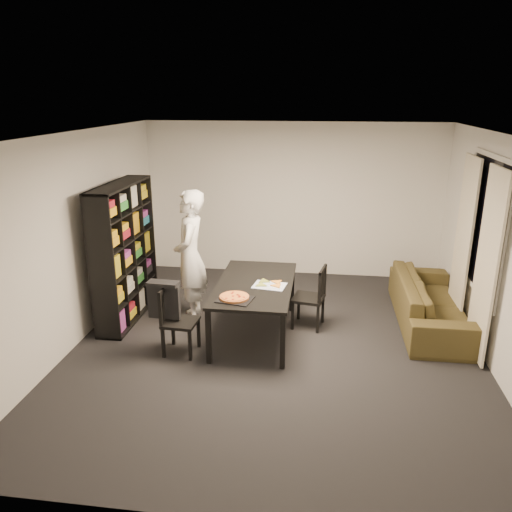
# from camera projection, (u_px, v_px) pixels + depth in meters

# --- Properties ---
(room) EXTENTS (5.01, 5.51, 2.61)m
(room) POSITION_uv_depth(u_px,v_px,m) (277.00, 247.00, 5.88)
(room) COLOR black
(room) RESTS_ON ground
(window_pane) EXTENTS (0.02, 1.40, 1.60)m
(window_pane) POSITION_uv_depth(u_px,v_px,m) (485.00, 225.00, 6.06)
(window_pane) COLOR black
(window_pane) RESTS_ON room
(window_frame) EXTENTS (0.03, 1.52, 1.72)m
(window_frame) POSITION_uv_depth(u_px,v_px,m) (485.00, 225.00, 6.06)
(window_frame) COLOR white
(window_frame) RESTS_ON room
(curtain_left) EXTENTS (0.03, 0.70, 2.25)m
(curtain_left) POSITION_uv_depth(u_px,v_px,m) (487.00, 266.00, 5.69)
(curtain_left) COLOR beige
(curtain_left) RESTS_ON room
(curtain_right) EXTENTS (0.03, 0.70, 2.25)m
(curtain_right) POSITION_uv_depth(u_px,v_px,m) (463.00, 241.00, 6.67)
(curtain_right) COLOR beige
(curtain_right) RESTS_ON room
(bookshelf) EXTENTS (0.35, 1.50, 1.90)m
(bookshelf) POSITION_uv_depth(u_px,v_px,m) (124.00, 253.00, 6.83)
(bookshelf) COLOR black
(bookshelf) RESTS_ON room
(dining_table) EXTENTS (0.96, 1.72, 0.72)m
(dining_table) POSITION_uv_depth(u_px,v_px,m) (255.00, 288.00, 6.39)
(dining_table) COLOR black
(dining_table) RESTS_ON room
(chair_left) EXTENTS (0.42, 0.42, 0.84)m
(chair_left) POSITION_uv_depth(u_px,v_px,m) (174.00, 316.00, 6.00)
(chair_left) COLOR black
(chair_left) RESTS_ON room
(chair_right) EXTENTS (0.46, 0.46, 0.86)m
(chair_right) POSITION_uv_depth(u_px,v_px,m) (315.00, 293.00, 6.65)
(chair_right) COLOR black
(chair_right) RESTS_ON room
(draped_jacket) EXTENTS (0.40, 0.19, 0.47)m
(draped_jacket) POSITION_uv_depth(u_px,v_px,m) (164.00, 298.00, 5.95)
(draped_jacket) COLOR black
(draped_jacket) RESTS_ON chair_left
(person) EXTENTS (0.53, 0.72, 1.83)m
(person) POSITION_uv_depth(u_px,v_px,m) (190.00, 257.00, 6.77)
(person) COLOR white
(person) RESTS_ON room
(baking_tray) EXTENTS (0.46, 0.39, 0.01)m
(baking_tray) POSITION_uv_depth(u_px,v_px,m) (235.00, 299.00, 5.85)
(baking_tray) COLOR black
(baking_tray) RESTS_ON dining_table
(pepperoni_pizza) EXTENTS (0.35, 0.35, 0.03)m
(pepperoni_pizza) POSITION_uv_depth(u_px,v_px,m) (234.00, 297.00, 5.87)
(pepperoni_pizza) COLOR #A35A2F
(pepperoni_pizza) RESTS_ON dining_table
(kitchen_towel) EXTENTS (0.44, 0.36, 0.01)m
(kitchen_towel) POSITION_uv_depth(u_px,v_px,m) (269.00, 286.00, 6.28)
(kitchen_towel) COLOR white
(kitchen_towel) RESTS_ON dining_table
(pizza_slices) EXTENTS (0.41, 0.35, 0.01)m
(pizza_slices) POSITION_uv_depth(u_px,v_px,m) (270.00, 283.00, 6.32)
(pizza_slices) COLOR gold
(pizza_slices) RESTS_ON dining_table
(sofa) EXTENTS (0.85, 2.17, 0.63)m
(sofa) POSITION_uv_depth(u_px,v_px,m) (431.00, 302.00, 6.81)
(sofa) COLOR #42351A
(sofa) RESTS_ON room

